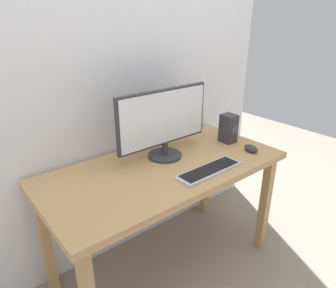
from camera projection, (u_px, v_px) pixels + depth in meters
The scene contains 7 objects.
ground_plane at pixel (165, 265), 1.92m from camera, with size 6.00×6.00×0.00m, color gray.
wall_back at pixel (121, 4), 1.59m from camera, with size 2.18×0.04×3.00m, color silver.
desk at pixel (165, 179), 1.68m from camera, with size 1.33×0.64×0.70m.
monitor at pixel (164, 122), 1.67m from camera, with size 0.59×0.19×0.39m.
keyboard_primary at pixel (209, 170), 1.58m from camera, with size 0.38×0.11×0.02m.
mouse at pixel (251, 148), 1.80m from camera, with size 0.05×0.09×0.04m, color #333338.
speaker_right at pixel (228, 128), 1.92m from camera, with size 0.08×0.10×0.18m.
Camera 1 is at (-0.91, -1.15, 1.45)m, focal length 32.64 mm.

